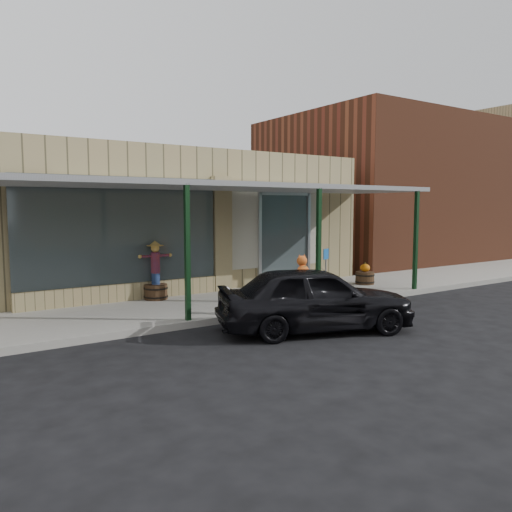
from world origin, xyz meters
TOP-DOWN VIEW (x-y plane):
  - ground at (0.00, 0.00)m, footprint 120.00×120.00m
  - sidewalk at (0.00, 3.60)m, footprint 40.00×3.20m
  - storefront at (-0.00, 8.16)m, footprint 12.00×6.25m
  - awning at (0.00, 3.56)m, footprint 12.00×3.00m
  - block_buildings_near at (2.01, 9.20)m, footprint 61.00×8.00m
  - barrel_scarecrow at (-1.43, 4.79)m, footprint 0.93×0.68m
  - barrel_pumpkin at (4.98, 3.62)m, footprint 0.75×0.75m
  - handicap_sign at (2.27, 2.40)m, footprint 0.26×0.12m
  - parked_sedan at (0.20, 0.40)m, footprint 4.29×2.85m

SIDE VIEW (x-z plane):
  - ground at x=0.00m, z-range 0.00..0.00m
  - sidewalk at x=0.00m, z-range 0.00..0.15m
  - barrel_pumpkin at x=4.98m, z-range 0.05..0.73m
  - barrel_scarecrow at x=-1.43m, z-range -0.10..1.43m
  - parked_sedan at x=0.20m, z-range -0.07..1.43m
  - handicap_sign at x=2.27m, z-range 0.34..1.65m
  - storefront at x=0.00m, z-range -0.01..4.19m
  - awning at x=0.00m, z-range 1.49..4.53m
  - block_buildings_near at x=2.01m, z-range -0.23..7.77m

